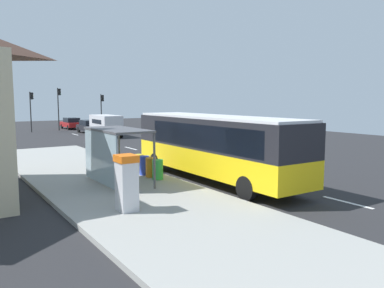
# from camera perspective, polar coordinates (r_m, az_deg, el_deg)

# --- Properties ---
(ground_plane) EXTENTS (56.00, 92.00, 0.04)m
(ground_plane) POSITION_cam_1_polar(r_m,az_deg,el_deg) (31.97, -9.38, -0.71)
(ground_plane) COLOR #262628
(sidewalk_platform) EXTENTS (6.20, 30.00, 0.18)m
(sidewalk_platform) POSITION_cam_1_polar(r_m,az_deg,el_deg) (18.59, -12.19, -5.71)
(sidewalk_platform) COLOR #999993
(sidewalk_platform) RESTS_ON ground
(lane_stripe_seg_0) EXTENTS (0.16, 2.20, 0.01)m
(lane_stripe_seg_0) POSITION_cam_1_polar(r_m,az_deg,el_deg) (16.45, 21.83, -7.96)
(lane_stripe_seg_0) COLOR silver
(lane_stripe_seg_0) RESTS_ON ground
(lane_stripe_seg_1) EXTENTS (0.16, 2.20, 0.01)m
(lane_stripe_seg_1) POSITION_cam_1_polar(r_m,az_deg,el_deg) (19.62, 9.71, -5.25)
(lane_stripe_seg_1) COLOR silver
(lane_stripe_seg_1) RESTS_ON ground
(lane_stripe_seg_2) EXTENTS (0.16, 2.20, 0.01)m
(lane_stripe_seg_2) POSITION_cam_1_polar(r_m,az_deg,el_deg) (23.44, 1.30, -3.22)
(lane_stripe_seg_2) COLOR silver
(lane_stripe_seg_2) RESTS_ON ground
(lane_stripe_seg_3) EXTENTS (0.16, 2.20, 0.01)m
(lane_stripe_seg_3) POSITION_cam_1_polar(r_m,az_deg,el_deg) (27.64, -4.64, -1.73)
(lane_stripe_seg_3) COLOR silver
(lane_stripe_seg_3) RESTS_ON ground
(lane_stripe_seg_4) EXTENTS (0.16, 2.20, 0.01)m
(lane_stripe_seg_4) POSITION_cam_1_polar(r_m,az_deg,el_deg) (32.07, -8.97, -0.63)
(lane_stripe_seg_4) COLOR silver
(lane_stripe_seg_4) RESTS_ON ground
(lane_stripe_seg_5) EXTENTS (0.16, 2.20, 0.01)m
(lane_stripe_seg_5) POSITION_cam_1_polar(r_m,az_deg,el_deg) (36.65, -12.23, 0.20)
(lane_stripe_seg_5) COLOR silver
(lane_stripe_seg_5) RESTS_ON ground
(lane_stripe_seg_6) EXTENTS (0.16, 2.20, 0.01)m
(lane_stripe_seg_6) POSITION_cam_1_polar(r_m,az_deg,el_deg) (41.32, -14.76, 0.84)
(lane_stripe_seg_6) COLOR silver
(lane_stripe_seg_6) RESTS_ON ground
(lane_stripe_seg_7) EXTENTS (0.16, 2.20, 0.01)m
(lane_stripe_seg_7) POSITION_cam_1_polar(r_m,az_deg,el_deg) (46.06, -16.78, 1.35)
(lane_stripe_seg_7) COLOR silver
(lane_stripe_seg_7) RESTS_ON ground
(bus) EXTENTS (2.60, 11.03, 3.21)m
(bus) POSITION_cam_1_polar(r_m,az_deg,el_deg) (18.91, 3.20, 0.02)
(bus) COLOR yellow
(bus) RESTS_ON ground
(white_van) EXTENTS (2.21, 5.28, 2.30)m
(white_van) POSITION_cam_1_polar(r_m,az_deg,el_deg) (42.33, -12.53, 2.85)
(white_van) COLOR silver
(white_van) RESTS_ON ground
(sedan_near) EXTENTS (1.90, 4.43, 1.52)m
(sedan_near) POSITION_cam_1_polar(r_m,az_deg,el_deg) (47.66, -14.83, 2.53)
(sedan_near) COLOR black
(sedan_near) RESTS_ON ground
(sedan_far) EXTENTS (1.86, 4.41, 1.52)m
(sedan_far) POSITION_cam_1_polar(r_m,az_deg,el_deg) (54.60, -17.30, 2.94)
(sedan_far) COLOR #A51919
(sedan_far) RESTS_ON ground
(ticket_machine) EXTENTS (0.66, 0.76, 1.94)m
(ticket_machine) POSITION_cam_1_polar(r_m,az_deg,el_deg) (13.56, -9.56, -5.57)
(ticket_machine) COLOR silver
(ticket_machine) RESTS_ON sidewalk_platform
(recycling_bin_green) EXTENTS (0.52, 0.52, 0.95)m
(recycling_bin_green) POSITION_cam_1_polar(r_m,az_deg,el_deg) (18.70, -5.06, -3.74)
(recycling_bin_green) COLOR green
(recycling_bin_green) RESTS_ON sidewalk_platform
(recycling_bin_orange) EXTENTS (0.52, 0.52, 0.95)m
(recycling_bin_orange) POSITION_cam_1_polar(r_m,az_deg,el_deg) (19.31, -6.05, -3.43)
(recycling_bin_orange) COLOR orange
(recycling_bin_orange) RESTS_ON sidewalk_platform
(recycling_bin_blue) EXTENTS (0.52, 0.52, 0.95)m
(recycling_bin_blue) POSITION_cam_1_polar(r_m,az_deg,el_deg) (19.92, -6.99, -3.13)
(recycling_bin_blue) COLOR blue
(recycling_bin_blue) RESTS_ON sidewalk_platform
(recycling_bin_yellow) EXTENTS (0.52, 0.52, 0.95)m
(recycling_bin_yellow) POSITION_cam_1_polar(r_m,az_deg,el_deg) (20.54, -7.86, -2.84)
(recycling_bin_yellow) COLOR yellow
(recycling_bin_yellow) RESTS_ON sidewalk_platform
(traffic_light_near_side) EXTENTS (0.49, 0.28, 4.62)m
(traffic_light_near_side) POSITION_cam_1_polar(r_m,az_deg,el_deg) (52.63, -13.09, 5.45)
(traffic_light_near_side) COLOR #2D2D2D
(traffic_light_near_side) RESTS_ON ground
(traffic_light_far_side) EXTENTS (0.49, 0.28, 4.87)m
(traffic_light_far_side) POSITION_cam_1_polar(r_m,az_deg,el_deg) (51.04, -22.53, 5.26)
(traffic_light_far_side) COLOR #2D2D2D
(traffic_light_far_side) RESTS_ON ground
(traffic_light_median) EXTENTS (0.49, 0.28, 5.40)m
(traffic_light_median) POSITION_cam_1_polar(r_m,az_deg,el_deg) (52.60, -18.96, 5.79)
(traffic_light_median) COLOR #2D2D2D
(traffic_light_median) RESTS_ON ground
(bus_shelter) EXTENTS (1.80, 4.00, 2.50)m
(bus_shelter) POSITION_cam_1_polar(r_m,az_deg,el_deg) (17.78, -11.76, 0.30)
(bus_shelter) COLOR #4C4C51
(bus_shelter) RESTS_ON sidewalk_platform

